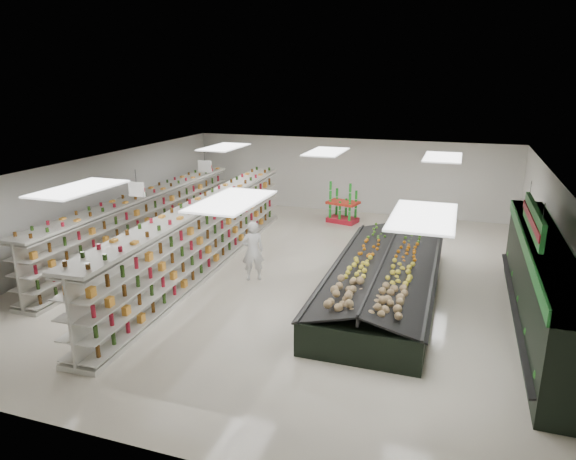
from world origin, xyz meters
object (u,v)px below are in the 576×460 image
(soda_endcap, at_px, (343,204))
(shopper_background, at_px, (252,201))
(produce_island, at_px, (384,277))
(gondola_center, at_px, (204,239))
(shopper_main, at_px, (253,251))
(gondola_left, at_px, (146,223))

(soda_endcap, height_order, shopper_background, shopper_background)
(produce_island, bearing_deg, shopper_background, 137.51)
(gondola_center, bearing_deg, soda_endcap, 63.92)
(shopper_main, bearing_deg, gondola_left, -50.06)
(gondola_center, bearing_deg, shopper_main, -13.38)
(soda_endcap, bearing_deg, produce_island, -68.55)
(gondola_center, distance_m, shopper_main, 1.78)
(gondola_left, bearing_deg, gondola_center, -23.20)
(gondola_left, distance_m, shopper_background, 4.79)
(soda_endcap, xyz_separation_m, shopper_main, (-1.09, -6.95, 0.13))
(gondola_center, relative_size, shopper_main, 6.94)
(gondola_left, height_order, shopper_background, gondola_left)
(produce_island, bearing_deg, shopper_main, -178.36)
(gondola_center, xyz_separation_m, shopper_main, (1.75, -0.33, -0.09))
(shopper_main, bearing_deg, shopper_background, -99.07)
(gondola_left, height_order, soda_endcap, gondola_left)
(gondola_center, relative_size, produce_island, 1.59)
(gondola_center, xyz_separation_m, soda_endcap, (2.84, 6.62, -0.23))
(gondola_left, bearing_deg, produce_island, -9.99)
(produce_island, relative_size, shopper_background, 4.32)
(gondola_left, distance_m, produce_island, 8.50)
(shopper_main, bearing_deg, gondola_center, -42.31)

